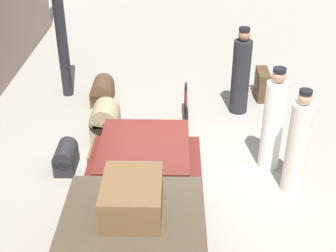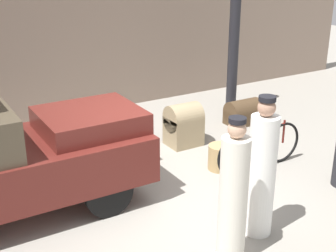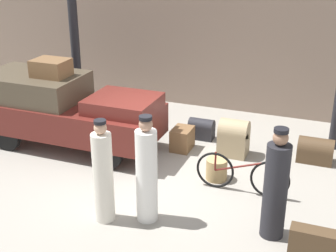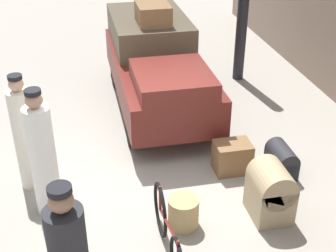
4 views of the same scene
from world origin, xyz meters
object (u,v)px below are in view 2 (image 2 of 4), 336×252
object	(u,v)px
wicker_basket	(220,157)
porter_carrying_trunk	(262,173)
suitcase_tan_flat	(127,132)
porter_lifting_near_truck	(233,197)
trunk_umber_medium	(184,124)
bicycle	(260,148)
trunk_wicker_pale	(134,147)
trunk_barrel_dark	(243,113)

from	to	relation	value
wicker_basket	porter_carrying_trunk	distance (m)	1.96
porter_carrying_trunk	suitcase_tan_flat	size ratio (longest dim) A/B	3.19
porter_carrying_trunk	porter_lifting_near_truck	bearing A→B (deg)	-157.96
porter_carrying_trunk	trunk_umber_medium	size ratio (longest dim) A/B	2.31
bicycle	trunk_wicker_pale	world-z (taller)	bicycle
bicycle	porter_lifting_near_truck	world-z (taller)	porter_lifting_near_truck
bicycle	trunk_wicker_pale	distance (m)	2.11
porter_carrying_trunk	porter_lifting_near_truck	size ratio (longest dim) A/B	1.04
bicycle	wicker_basket	xyz separation A→B (m)	(-0.56, 0.32, -0.16)
bicycle	wicker_basket	bearing A→B (deg)	150.27
porter_carrying_trunk	porter_lifting_near_truck	xyz separation A→B (m)	(-0.64, -0.26, -0.03)
porter_carrying_trunk	trunk_umber_medium	bearing A→B (deg)	75.88
bicycle	wicker_basket	size ratio (longest dim) A/B	4.11
wicker_basket	trunk_barrel_dark	bearing A→B (deg)	41.17
bicycle	porter_carrying_trunk	xyz separation A→B (m)	(-1.25, -1.40, 0.48)
wicker_basket	porter_lifting_near_truck	size ratio (longest dim) A/B	0.24
trunk_wicker_pale	trunk_barrel_dark	distance (m)	2.79
trunk_barrel_dark	porter_lifting_near_truck	bearing A→B (deg)	-131.20
porter_lifting_near_truck	suitcase_tan_flat	bearing A→B (deg)	82.59
bicycle	wicker_basket	world-z (taller)	bicycle
porter_lifting_near_truck	porter_carrying_trunk	bearing A→B (deg)	22.04
porter_lifting_near_truck	trunk_barrel_dark	xyz separation A→B (m)	(3.03, 3.46, -0.59)
porter_carrying_trunk	wicker_basket	bearing A→B (deg)	68.01
bicycle	suitcase_tan_flat	distance (m)	2.50
trunk_wicker_pale	wicker_basket	bearing A→B (deg)	-44.07
porter_lifting_near_truck	suitcase_tan_flat	distance (m)	3.80
porter_carrying_trunk	trunk_barrel_dark	size ratio (longest dim) A/B	2.57
trunk_wicker_pale	porter_carrying_trunk	bearing A→B (deg)	-82.35
wicker_basket	porter_lifting_near_truck	world-z (taller)	porter_lifting_near_truck
wicker_basket	suitcase_tan_flat	xyz separation A→B (m)	(-0.85, 1.75, 0.03)
wicker_basket	bicycle	bearing A→B (deg)	-29.73
trunk_umber_medium	trunk_barrel_dark	xyz separation A→B (m)	(1.66, 0.30, -0.17)
wicker_basket	trunk_wicker_pale	xyz separation A→B (m)	(-1.06, 1.03, 0.03)
bicycle	trunk_wicker_pale	size ratio (longest dim) A/B	3.14
wicker_basket	trunk_umber_medium	bearing A→B (deg)	88.33
bicycle	porter_lifting_near_truck	bearing A→B (deg)	-138.70
bicycle	trunk_barrel_dark	bearing A→B (deg)	57.71
trunk_barrel_dark	trunk_wicker_pale	bearing A→B (deg)	-170.75
porter_carrying_trunk	suitcase_tan_flat	distance (m)	3.52
wicker_basket	porter_lifting_near_truck	xyz separation A→B (m)	(-1.34, -1.98, 0.61)
porter_lifting_near_truck	trunk_umber_medium	distance (m)	3.47
porter_lifting_near_truck	trunk_barrel_dark	world-z (taller)	porter_lifting_near_truck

